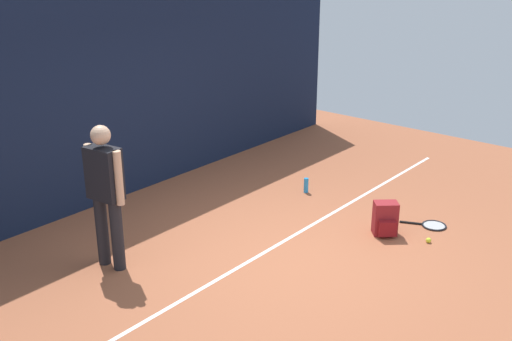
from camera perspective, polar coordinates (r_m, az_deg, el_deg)
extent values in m
plane|color=#9E5638|center=(7.38, 2.41, -8.00)|extent=(12.00, 12.00, 0.00)
cube|color=#141E38|center=(8.88, -13.07, 6.61)|extent=(10.00, 0.10, 2.94)
cube|color=white|center=(7.49, 1.13, -7.51)|extent=(9.00, 0.05, 0.00)
cylinder|color=black|center=(7.24, -14.26, -5.46)|extent=(0.14, 0.14, 0.85)
cylinder|color=black|center=(7.08, -12.91, -5.95)|extent=(0.14, 0.14, 0.85)
cube|color=black|center=(6.88, -14.09, -0.27)|extent=(0.27, 0.42, 0.60)
sphere|color=#D8A884|center=(6.74, -14.41, 3.24)|extent=(0.22, 0.22, 0.22)
cylinder|color=#D8A884|center=(7.04, -15.32, 0.00)|extent=(0.09, 0.09, 0.62)
cylinder|color=#D8A884|center=(6.73, -12.78, -0.70)|extent=(0.09, 0.09, 0.62)
cylinder|color=black|center=(8.42, 14.36, -4.79)|extent=(0.15, 0.29, 0.03)
torus|color=black|center=(8.43, 16.40, -4.98)|extent=(0.43, 0.43, 0.02)
cylinder|color=#B2B2B2|center=(8.43, 16.40, -4.98)|extent=(0.37, 0.37, 0.00)
cube|color=maroon|center=(7.98, 12.04, -4.41)|extent=(0.35, 0.36, 0.44)
cube|color=maroon|center=(7.89, 12.24, -5.36)|extent=(0.21, 0.22, 0.20)
sphere|color=#CCE033|center=(7.96, 15.90, -6.32)|extent=(0.07, 0.07, 0.07)
cylinder|color=#268CD8|center=(9.17, 4.73, -1.40)|extent=(0.07, 0.07, 0.23)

